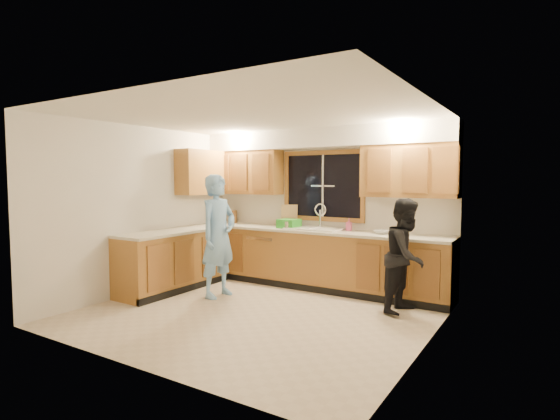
{
  "coord_description": "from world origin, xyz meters",
  "views": [
    {
      "loc": [
        3.14,
        -4.47,
        1.7
      ],
      "look_at": [
        -0.05,
        0.65,
        1.28
      ],
      "focal_mm": 28.0,
      "sensor_mm": 36.0,
      "label": 1
    }
  ],
  "objects_px": {
    "bowl": "(382,232)",
    "man": "(218,236)",
    "dishwasher": "(269,257)",
    "stove": "(145,266)",
    "woman": "(406,256)",
    "soap_bottle": "(349,224)",
    "knife_block": "(233,217)",
    "dish_crate": "(289,224)",
    "sink": "(315,233)"
  },
  "relations": [
    {
      "from": "knife_block",
      "to": "bowl",
      "type": "bearing_deg",
      "value": -20.82
    },
    {
      "from": "sink",
      "to": "dishwasher",
      "type": "xyz_separation_m",
      "value": [
        -0.85,
        -0.01,
        -0.45
      ]
    },
    {
      "from": "dish_crate",
      "to": "sink",
      "type": "bearing_deg",
      "value": 5.96
    },
    {
      "from": "dish_crate",
      "to": "bowl",
      "type": "xyz_separation_m",
      "value": [
        1.53,
        0.06,
        -0.05
      ]
    },
    {
      "from": "woman",
      "to": "soap_bottle",
      "type": "xyz_separation_m",
      "value": [
        -1.08,
        0.67,
        0.28
      ]
    },
    {
      "from": "dishwasher",
      "to": "man",
      "type": "xyz_separation_m",
      "value": [
        -0.09,
        -1.2,
        0.48
      ]
    },
    {
      "from": "dishwasher",
      "to": "stove",
      "type": "xyz_separation_m",
      "value": [
        -0.95,
        -1.81,
        0.04
      ]
    },
    {
      "from": "dishwasher",
      "to": "stove",
      "type": "bearing_deg",
      "value": -117.69
    },
    {
      "from": "bowl",
      "to": "dishwasher",
      "type": "bearing_deg",
      "value": -179.16
    },
    {
      "from": "woman",
      "to": "soap_bottle",
      "type": "distance_m",
      "value": 1.3
    },
    {
      "from": "sink",
      "to": "soap_bottle",
      "type": "distance_m",
      "value": 0.56
    },
    {
      "from": "dishwasher",
      "to": "bowl",
      "type": "relative_size",
      "value": 3.72
    },
    {
      "from": "man",
      "to": "soap_bottle",
      "type": "distance_m",
      "value": 1.99
    },
    {
      "from": "woman",
      "to": "knife_block",
      "type": "bearing_deg",
      "value": 88.17
    },
    {
      "from": "stove",
      "to": "man",
      "type": "height_order",
      "value": "man"
    },
    {
      "from": "soap_bottle",
      "to": "sink",
      "type": "bearing_deg",
      "value": -165.15
    },
    {
      "from": "dish_crate",
      "to": "stove",
      "type": "bearing_deg",
      "value": -127.35
    },
    {
      "from": "soap_bottle",
      "to": "woman",
      "type": "bearing_deg",
      "value": -31.79
    },
    {
      "from": "sink",
      "to": "dish_crate",
      "type": "xyz_separation_m",
      "value": [
        -0.44,
        -0.05,
        0.13
      ]
    },
    {
      "from": "dish_crate",
      "to": "man",
      "type": "bearing_deg",
      "value": -113.04
    },
    {
      "from": "dish_crate",
      "to": "soap_bottle",
      "type": "relative_size",
      "value": 1.64
    },
    {
      "from": "man",
      "to": "woman",
      "type": "xyz_separation_m",
      "value": [
        2.54,
        0.69,
        -0.16
      ]
    },
    {
      "from": "stove",
      "to": "woman",
      "type": "bearing_deg",
      "value": 20.89
    },
    {
      "from": "stove",
      "to": "dish_crate",
      "type": "relative_size",
      "value": 2.91
    },
    {
      "from": "woman",
      "to": "dish_crate",
      "type": "bearing_deg",
      "value": 86.12
    },
    {
      "from": "stove",
      "to": "woman",
      "type": "xyz_separation_m",
      "value": [
        3.4,
        1.3,
        0.28
      ]
    },
    {
      "from": "soap_bottle",
      "to": "dish_crate",
      "type": "bearing_deg",
      "value": -169.17
    },
    {
      "from": "knife_block",
      "to": "bowl",
      "type": "relative_size",
      "value": 1.03
    },
    {
      "from": "sink",
      "to": "soap_bottle",
      "type": "xyz_separation_m",
      "value": [
        0.52,
        0.14,
        0.15
      ]
    },
    {
      "from": "bowl",
      "to": "man",
      "type": "bearing_deg",
      "value": -148.75
    },
    {
      "from": "woman",
      "to": "bowl",
      "type": "relative_size",
      "value": 6.63
    },
    {
      "from": "man",
      "to": "soap_bottle",
      "type": "height_order",
      "value": "man"
    },
    {
      "from": "woman",
      "to": "dish_crate",
      "type": "height_order",
      "value": "woman"
    },
    {
      "from": "dishwasher",
      "to": "stove",
      "type": "height_order",
      "value": "stove"
    },
    {
      "from": "dish_crate",
      "to": "dishwasher",
      "type": "bearing_deg",
      "value": 175.56
    },
    {
      "from": "knife_block",
      "to": "bowl",
      "type": "distance_m",
      "value": 2.82
    },
    {
      "from": "stove",
      "to": "sink",
      "type": "bearing_deg",
      "value": 45.39
    },
    {
      "from": "dish_crate",
      "to": "knife_block",
      "type": "bearing_deg",
      "value": 172.03
    },
    {
      "from": "stove",
      "to": "soap_bottle",
      "type": "distance_m",
      "value": 3.09
    },
    {
      "from": "woman",
      "to": "bowl",
      "type": "distance_m",
      "value": 0.78
    },
    {
      "from": "dishwasher",
      "to": "dish_crate",
      "type": "distance_m",
      "value": 0.71
    },
    {
      "from": "knife_block",
      "to": "soap_bottle",
      "type": "relative_size",
      "value": 1.2
    },
    {
      "from": "dishwasher",
      "to": "woman",
      "type": "xyz_separation_m",
      "value": [
        2.45,
        -0.51,
        0.32
      ]
    },
    {
      "from": "stove",
      "to": "knife_block",
      "type": "bearing_deg",
      "value": 88.13
    },
    {
      "from": "knife_block",
      "to": "dishwasher",
      "type": "bearing_deg",
      "value": -27.92
    },
    {
      "from": "sink",
      "to": "bowl",
      "type": "height_order",
      "value": "sink"
    },
    {
      "from": "dishwasher",
      "to": "man",
      "type": "distance_m",
      "value": 1.29
    },
    {
      "from": "soap_bottle",
      "to": "bowl",
      "type": "relative_size",
      "value": 0.86
    },
    {
      "from": "dishwasher",
      "to": "soap_bottle",
      "type": "bearing_deg",
      "value": 6.35
    },
    {
      "from": "bowl",
      "to": "soap_bottle",
      "type": "bearing_deg",
      "value": 167.59
    }
  ]
}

